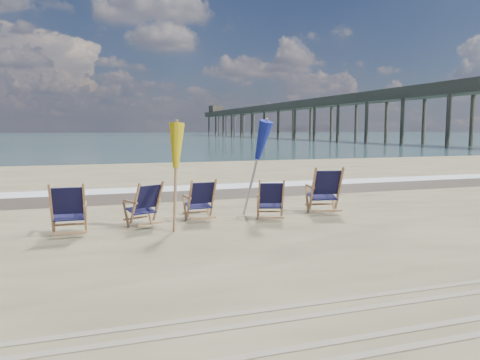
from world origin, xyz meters
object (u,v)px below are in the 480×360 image
at_px(beach_chair_3, 283,200).
at_px(umbrella_blue, 254,142).
at_px(beach_chair_0, 85,209).
at_px(fishing_pier, 308,115).
at_px(beach_chair_2, 213,199).
at_px(umbrella_yellow, 175,151).
at_px(beach_chair_1, 158,203).
at_px(beach_chair_4, 339,190).

relative_size(beach_chair_3, umbrella_blue, 0.41).
bearing_deg(beach_chair_0, fishing_pier, -116.92).
bearing_deg(beach_chair_2, umbrella_yellow, 31.08).
distance_m(beach_chair_3, fishing_pier, 80.90).
relative_size(beach_chair_0, beach_chair_1, 1.08).
bearing_deg(fishing_pier, beach_chair_3, -117.30).
bearing_deg(beach_chair_3, beach_chair_2, -2.15).
xyz_separation_m(beach_chair_0, beach_chair_4, (5.45, 0.44, 0.05)).
bearing_deg(beach_chair_3, fishing_pier, -100.32).
bearing_deg(beach_chair_4, beach_chair_2, 7.29).
height_order(beach_chair_0, beach_chair_1, beach_chair_0).
bearing_deg(fishing_pier, umbrella_blue, -117.77).
xyz_separation_m(beach_chair_0, beach_chair_1, (1.39, 0.49, -0.04)).
bearing_deg(beach_chair_3, beach_chair_4, -152.46).
relative_size(umbrella_yellow, umbrella_blue, 0.93).
distance_m(umbrella_yellow, umbrella_blue, 2.11).
height_order(beach_chair_0, fishing_pier, fishing_pier).
bearing_deg(beach_chair_1, beach_chair_0, -3.79).
relative_size(beach_chair_2, umbrella_blue, 0.42).
relative_size(beach_chair_0, beach_chair_2, 1.09).
xyz_separation_m(beach_chair_2, beach_chair_3, (1.38, -0.48, -0.01)).
distance_m(beach_chair_1, umbrella_blue, 2.49).
distance_m(beach_chair_4, umbrella_yellow, 3.95).
height_order(beach_chair_0, beach_chair_3, beach_chair_0).
xyz_separation_m(beach_chair_0, beach_chair_2, (2.56, 0.63, -0.04)).
bearing_deg(beach_chair_2, fishing_pier, -122.48).
relative_size(beach_chair_1, beach_chair_2, 1.01).
relative_size(beach_chair_0, fishing_pier, 0.01).
height_order(beach_chair_1, beach_chair_4, beach_chair_4).
xyz_separation_m(beach_chair_3, umbrella_yellow, (-2.29, -0.17, 1.06)).
xyz_separation_m(beach_chair_2, beach_chair_4, (2.89, -0.20, 0.09)).
height_order(beach_chair_1, beach_chair_2, beach_chair_1).
distance_m(beach_chair_2, beach_chair_3, 1.46).
height_order(beach_chair_1, umbrella_yellow, umbrella_yellow).
distance_m(beach_chair_0, fishing_pier, 82.90).
xyz_separation_m(beach_chair_0, umbrella_yellow, (1.64, -0.02, 1.01)).
bearing_deg(beach_chair_1, fishing_pier, -142.20).
bearing_deg(beach_chair_2, beach_chair_1, 2.66).
bearing_deg(beach_chair_3, umbrella_blue, -44.90).
distance_m(beach_chair_3, beach_chair_4, 1.54).
bearing_deg(beach_chair_2, beach_chair_3, 156.72).
relative_size(beach_chair_1, beach_chair_4, 0.84).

